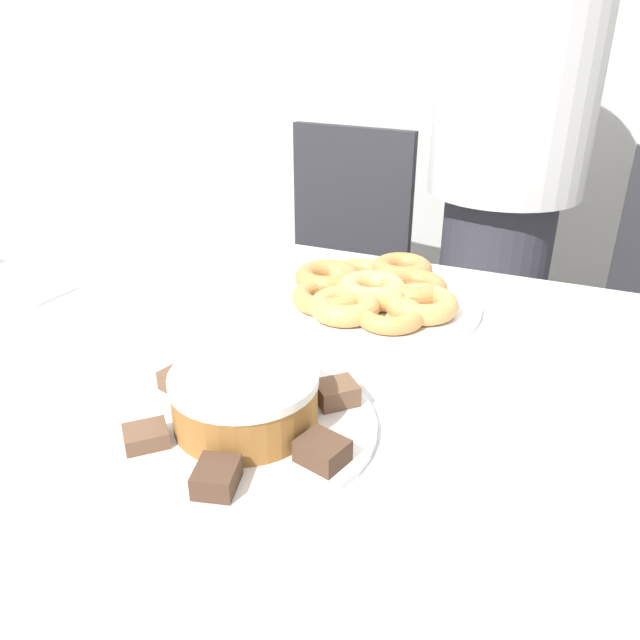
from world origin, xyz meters
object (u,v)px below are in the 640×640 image
at_px(office_chair_left, 330,291).
at_px(frosted_cake, 245,398).
at_px(napkin, 37,290).
at_px(plate_cake, 247,425).
at_px(plate_donuts, 371,302).
at_px(person_standing, 505,176).

relative_size(office_chair_left, frosted_cake, 5.05).
height_order(frosted_cake, napkin, frosted_cake).
bearing_deg(plate_cake, office_chair_left, 107.06).
relative_size(office_chair_left, plate_donuts, 2.38).
height_order(person_standing, plate_donuts, person_standing).
bearing_deg(napkin, frosted_cake, -21.20).
bearing_deg(plate_cake, person_standing, 82.62).
xyz_separation_m(plate_cake, frosted_cake, (0.00, -0.00, 0.04)).
distance_m(office_chair_left, plate_cake, 1.19).
relative_size(person_standing, plate_donuts, 4.17).
relative_size(plate_cake, frosted_cake, 1.80).
bearing_deg(office_chair_left, frosted_cake, -68.48).
xyz_separation_m(person_standing, office_chair_left, (-0.48, -0.01, -0.40)).
relative_size(plate_donuts, napkin, 3.07).
bearing_deg(plate_donuts, napkin, -162.14).
bearing_deg(napkin, person_standing, 51.11).
height_order(person_standing, frosted_cake, person_standing).
distance_m(person_standing, napkin, 1.14).
height_order(plate_cake, plate_donuts, same).
bearing_deg(napkin, office_chair_left, 75.06).
bearing_deg(plate_cake, napkin, 158.80).
height_order(office_chair_left, frosted_cake, office_chair_left).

